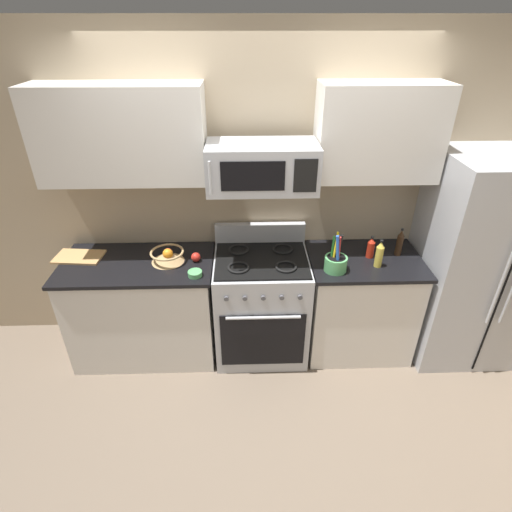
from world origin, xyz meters
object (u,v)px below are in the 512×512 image
at_px(range_oven, 261,304).
at_px(apple_loose, 196,257).
at_px(fruit_basket, 167,256).
at_px(cutting_board, 79,257).
at_px(refrigerator, 478,261).
at_px(bottle_hot_sauce, 371,248).
at_px(prep_bowl, 195,273).
at_px(utensil_crock, 336,262).
at_px(microwave, 262,167).
at_px(bottle_oil, 379,254).
at_px(bottle_soy, 400,243).

distance_m(range_oven, apple_loose, 0.70).
xyz_separation_m(fruit_basket, cutting_board, (-0.73, 0.08, -0.04)).
distance_m(refrigerator, fruit_basket, 2.50).
bearing_deg(bottle_hot_sauce, range_oven, -178.27).
relative_size(refrigerator, prep_bowl, 16.19).
bearing_deg(utensil_crock, microwave, 161.15).
bearing_deg(apple_loose, microwave, 2.69).
distance_m(microwave, apple_loose, 0.89).
bearing_deg(prep_bowl, bottle_hot_sauce, 9.58).
bearing_deg(bottle_hot_sauce, apple_loose, -179.08).
distance_m(range_oven, bottle_hot_sauce, 1.02).
relative_size(utensil_crock, bottle_hot_sauce, 1.70).
bearing_deg(refrigerator, cutting_board, 178.12).
bearing_deg(prep_bowl, bottle_oil, 3.79).
distance_m(refrigerator, bottle_hot_sauce, 0.90).
bearing_deg(refrigerator, apple_loose, 179.47).
xyz_separation_m(bottle_hot_sauce, prep_bowl, (-1.38, -0.23, -0.06)).
relative_size(bottle_oil, bottle_hot_sauce, 1.23).
bearing_deg(microwave, prep_bowl, -155.08).
relative_size(bottle_oil, prep_bowl, 2.12).
bearing_deg(bottle_soy, utensil_crock, -158.69).
relative_size(bottle_oil, bottle_soy, 0.97).
bearing_deg(fruit_basket, prep_bowl, -42.62).
bearing_deg(microwave, apple_loose, -177.31).
bearing_deg(cutting_board, apple_loose, -5.10).
relative_size(refrigerator, fruit_basket, 6.61).
bearing_deg(bottle_oil, bottle_hot_sauce, 100.09).
bearing_deg(bottle_oil, utensil_crock, -172.04).
xyz_separation_m(range_oven, microwave, (-0.00, 0.03, 1.20)).
bearing_deg(fruit_basket, apple_loose, -1.45).
xyz_separation_m(range_oven, bottle_hot_sauce, (0.87, 0.03, 0.52)).
relative_size(fruit_basket, bottle_hot_sauce, 1.42).
xyz_separation_m(bottle_oil, bottle_soy, (0.21, 0.17, 0.00)).
bearing_deg(refrigerator, bottle_soy, 173.57).
bearing_deg(apple_loose, utensil_crock, -8.74).
distance_m(utensil_crock, cutting_board, 2.04).
bearing_deg(prep_bowl, utensil_crock, 2.44).
bearing_deg(fruit_basket, cutting_board, 173.79).
distance_m(utensil_crock, prep_bowl, 1.06).
bearing_deg(utensil_crock, fruit_basket, 172.49).
height_order(fruit_basket, bottle_hot_sauce, bottle_hot_sauce).
height_order(range_oven, fruit_basket, range_oven).
xyz_separation_m(cutting_board, bottle_hot_sauce, (2.34, -0.06, 0.08)).
xyz_separation_m(microwave, prep_bowl, (-0.51, -0.24, -0.74)).
height_order(apple_loose, bottle_hot_sauce, bottle_hot_sauce).
distance_m(apple_loose, bottle_hot_sauce, 1.39).
bearing_deg(bottle_oil, prep_bowl, -176.21).
distance_m(cutting_board, bottle_soy, 2.58).
height_order(microwave, fruit_basket, microwave).
relative_size(microwave, utensil_crock, 2.46).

